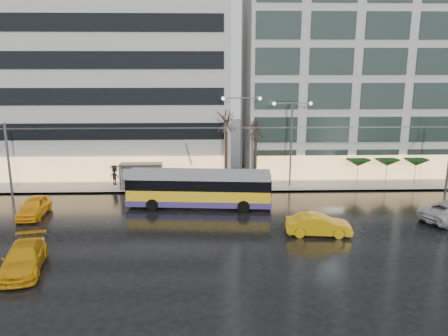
{
  "coord_description": "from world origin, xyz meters",
  "views": [
    {
      "loc": [
        -1.05,
        -32.01,
        12.09
      ],
      "look_at": [
        0.1,
        5.0,
        3.41
      ],
      "focal_mm": 35.0,
      "sensor_mm": 36.0,
      "label": 1
    }
  ],
  "objects_px": {
    "trolleybus": "(199,190)",
    "street_lamp_near": "(241,129)",
    "taxi_a": "(34,207)",
    "bus_shelter": "(138,170)"
  },
  "relations": [
    {
      "from": "trolleybus",
      "to": "taxi_a",
      "type": "bearing_deg",
      "value": -171.72
    },
    {
      "from": "bus_shelter",
      "to": "taxi_a",
      "type": "height_order",
      "value": "bus_shelter"
    },
    {
      "from": "taxi_a",
      "to": "trolleybus",
      "type": "bearing_deg",
      "value": 5.36
    },
    {
      "from": "bus_shelter",
      "to": "taxi_a",
      "type": "bearing_deg",
      "value": -132.17
    },
    {
      "from": "street_lamp_near",
      "to": "bus_shelter",
      "type": "bearing_deg",
      "value": -179.37
    },
    {
      "from": "taxi_a",
      "to": "bus_shelter",
      "type": "bearing_deg",
      "value": 44.9
    },
    {
      "from": "bus_shelter",
      "to": "street_lamp_near",
      "type": "height_order",
      "value": "street_lamp_near"
    },
    {
      "from": "trolleybus",
      "to": "street_lamp_near",
      "type": "relative_size",
      "value": 1.4
    },
    {
      "from": "bus_shelter",
      "to": "taxi_a",
      "type": "distance_m",
      "value": 10.87
    },
    {
      "from": "trolleybus",
      "to": "taxi_a",
      "type": "height_order",
      "value": "trolleybus"
    }
  ]
}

